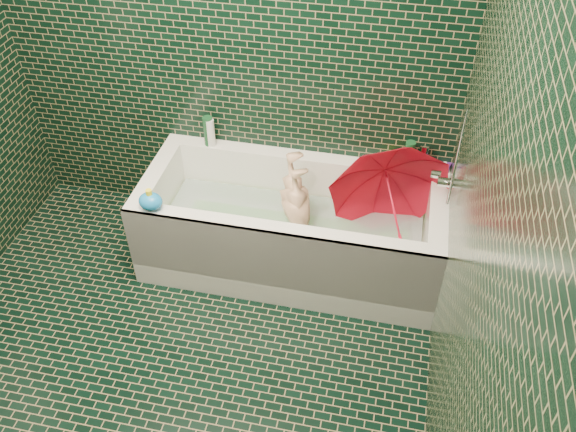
% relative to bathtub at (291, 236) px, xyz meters
% --- Properties ---
extents(floor, '(2.80, 2.80, 0.00)m').
position_rel_bathtub_xyz_m(floor, '(-0.45, -1.01, -0.21)').
color(floor, black).
rests_on(floor, ground).
extents(wall_back, '(2.80, 0.00, 2.80)m').
position_rel_bathtub_xyz_m(wall_back, '(-0.45, 0.39, 1.04)').
color(wall_back, black).
rests_on(wall_back, floor).
extents(wall_right, '(0.00, 2.80, 2.80)m').
position_rel_bathtub_xyz_m(wall_right, '(0.85, -1.01, 1.04)').
color(wall_right, black).
rests_on(wall_right, floor).
extents(bathtub, '(1.70, 0.75, 0.55)m').
position_rel_bathtub_xyz_m(bathtub, '(0.00, 0.00, 0.00)').
color(bathtub, white).
rests_on(bathtub, floor).
extents(bath_mat, '(1.35, 0.47, 0.01)m').
position_rel_bathtub_xyz_m(bath_mat, '(0.00, 0.02, -0.06)').
color(bath_mat, '#4AC928').
rests_on(bath_mat, bathtub).
extents(water, '(1.48, 0.53, 0.00)m').
position_rel_bathtub_xyz_m(water, '(0.00, 0.02, 0.09)').
color(water, silver).
rests_on(water, bathtub).
extents(faucet, '(0.18, 0.19, 0.55)m').
position_rel_bathtub_xyz_m(faucet, '(0.81, 0.01, 0.56)').
color(faucet, silver).
rests_on(faucet, wall_right).
extents(child, '(0.89, 0.53, 0.25)m').
position_rel_bathtub_xyz_m(child, '(0.04, 0.03, 0.10)').
color(child, tan).
rests_on(child, bathtub).
extents(umbrella, '(0.88, 0.90, 0.81)m').
position_rel_bathtub_xyz_m(umbrella, '(0.56, 0.01, 0.32)').
color(umbrella, red).
rests_on(umbrella, bathtub).
extents(soap_bottle_a, '(0.12, 0.12, 0.23)m').
position_rel_bathtub_xyz_m(soap_bottle_a, '(0.80, 0.35, 0.34)').
color(soap_bottle_a, white).
rests_on(soap_bottle_a, bathtub).
extents(soap_bottle_b, '(0.10, 0.10, 0.18)m').
position_rel_bathtub_xyz_m(soap_bottle_b, '(0.80, 0.35, 0.34)').
color(soap_bottle_b, '#4E1F77').
rests_on(soap_bottle_b, bathtub).
extents(soap_bottle_c, '(0.14, 0.14, 0.16)m').
position_rel_bathtub_xyz_m(soap_bottle_c, '(0.68, 0.35, 0.34)').
color(soap_bottle_c, '#134322').
rests_on(soap_bottle_c, bathtub).
extents(bottle_right_tall, '(0.07, 0.07, 0.20)m').
position_rel_bathtub_xyz_m(bottle_right_tall, '(0.61, 0.32, 0.44)').
color(bottle_right_tall, '#134322').
rests_on(bottle_right_tall, bathtub).
extents(bottle_right_pump, '(0.06, 0.06, 0.18)m').
position_rel_bathtub_xyz_m(bottle_right_pump, '(0.68, 0.33, 0.43)').
color(bottle_right_pump, silver).
rests_on(bottle_right_pump, bathtub).
extents(bottle_left_tall, '(0.07, 0.07, 0.19)m').
position_rel_bathtub_xyz_m(bottle_left_tall, '(-0.58, 0.33, 0.43)').
color(bottle_left_tall, '#134322').
rests_on(bottle_left_tall, bathtub).
extents(bottle_left_short, '(0.05, 0.05, 0.18)m').
position_rel_bathtub_xyz_m(bottle_left_short, '(-0.56, 0.33, 0.43)').
color(bottle_left_short, white).
rests_on(bottle_left_short, bathtub).
extents(rubber_duck, '(0.12, 0.10, 0.10)m').
position_rel_bathtub_xyz_m(rubber_duck, '(0.52, 0.34, 0.38)').
color(rubber_duck, yellow).
rests_on(rubber_duck, bathtub).
extents(bath_toy, '(0.14, 0.12, 0.13)m').
position_rel_bathtub_xyz_m(bath_toy, '(-0.69, -0.31, 0.39)').
color(bath_toy, '#177CD5').
rests_on(bath_toy, bathtub).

